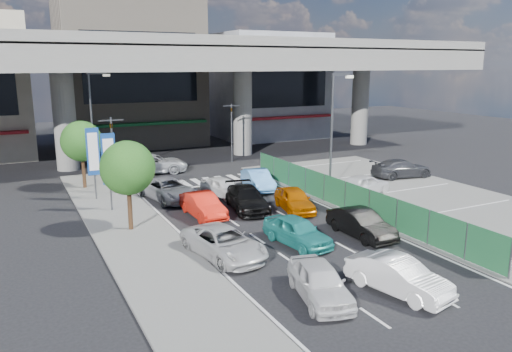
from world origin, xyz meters
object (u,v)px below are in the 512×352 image
traffic_light_left (112,137)px  sedan_white_front_mid (223,187)px  hatch_black_mid_right (361,224)px  tree_near (128,168)px  parked_sedan_white (364,184)px  street_lamp_right (334,123)px  tree_far (81,141)px  parked_sedan_dgrey (401,168)px  taxi_orange_right (295,200)px  van_white_back_left (320,282)px  kei_truck_front_right (258,180)px  taxi_teal_mid (297,231)px  hatch_white_back_mid (398,276)px  signboard_near (109,161)px  sedan_black_mid (247,199)px  crossing_wagon_silver (154,164)px  traffic_light_right (231,118)px  street_lamp_left (94,116)px  sedan_white_mid_left (224,243)px  signboard_far (93,154)px  taxi_orange_left (203,205)px  traffic_cone (326,194)px  wagon_silver_front_left (168,189)px

traffic_light_left → sedan_white_front_mid: bearing=-30.1°
hatch_black_mid_right → sedan_white_front_mid: bearing=106.9°
tree_near → parked_sedan_white: tree_near is taller
traffic_light_left → street_lamp_right: size_ratio=0.65×
tree_far → parked_sedan_dgrey: bearing=-18.3°
tree_near → taxi_orange_right: 9.99m
van_white_back_left → kei_truck_front_right: size_ratio=0.97×
kei_truck_front_right → taxi_teal_mid: bearing=-97.1°
tree_far → taxi_teal_mid: size_ratio=1.19×
traffic_light_left → hatch_white_back_mid: traffic_light_left is taller
van_white_back_left → parked_sedan_white: 15.71m
kei_truck_front_right → taxi_orange_right: bearing=-84.3°
van_white_back_left → parked_sedan_dgrey: size_ratio=0.85×
taxi_teal_mid → signboard_near: bearing=118.1°
sedan_black_mid → kei_truck_front_right: same height
taxi_teal_mid → crossing_wagon_silver: size_ratio=0.75×
traffic_light_right → tree_far: 14.05m
crossing_wagon_silver → parked_sedan_white: size_ratio=1.30×
hatch_black_mid_right → taxi_orange_right: size_ratio=1.03×
crossing_wagon_silver → traffic_light_right: bearing=-65.7°
street_lamp_left → sedan_white_mid_left: 20.05m
hatch_black_mid_right → crossing_wagon_silver: 20.35m
tree_far → signboard_far: bearing=-86.7°
taxi_teal_mid → taxi_orange_left: bearing=103.4°
signboard_far → kei_truck_front_right: bearing=-10.7°
tree_near → hatch_white_back_mid: bearing=-57.8°
crossing_wagon_silver → signboard_near: bearing=165.0°
traffic_light_right → taxi_orange_left: size_ratio=1.26×
street_lamp_left → tree_far: (-1.47, -3.50, -1.38)m
signboard_near → taxi_orange_left: 6.06m
traffic_cone → taxi_orange_right: bearing=-161.4°
taxi_teal_mid → wagon_silver_front_left: bearing=98.6°
tree_far → signboard_near: bearing=-84.7°
street_lamp_right → street_lamp_left: 18.06m
crossing_wagon_silver → taxi_teal_mid: bearing=-161.3°
hatch_white_back_mid → kei_truck_front_right: size_ratio=1.00×
taxi_orange_right → sedan_white_front_mid: size_ratio=1.09×
signboard_near → wagon_silver_front_left: size_ratio=0.95×
taxi_orange_right → crossing_wagon_silver: crossing_wagon_silver is taller
sedan_white_front_mid → street_lamp_right: bearing=-32.2°
hatch_black_mid_right → parked_sedan_white: size_ratio=1.01×
hatch_white_back_mid → taxi_orange_right: bearing=66.0°
tree_far → hatch_white_back_mid: (8.25, -22.35, -2.70)m
hatch_black_mid_right → traffic_cone: hatch_black_mid_right is taller
sedan_white_mid_left → sedan_black_mid: bearing=46.5°
street_lamp_left → van_white_back_left: size_ratio=1.98×
street_lamp_right → wagon_silver_front_left: street_lamp_right is taller
traffic_light_left → sedan_white_mid_left: traffic_light_left is taller
hatch_white_back_mid → kei_truck_front_right: same height
tree_far → wagon_silver_front_left: tree_far is taller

